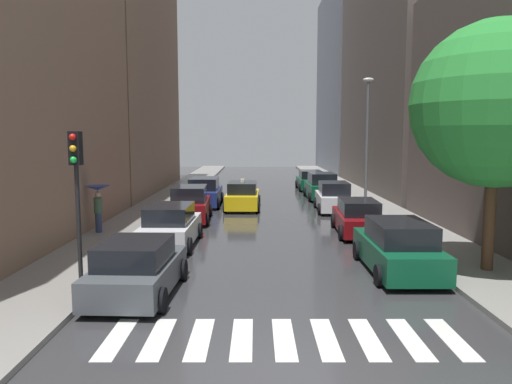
{
  "coord_description": "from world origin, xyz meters",
  "views": [
    {
      "loc": [
        -0.6,
        -8.3,
        4.33
      ],
      "look_at": [
        -0.59,
        19.14,
        1.15
      ],
      "focal_mm": 34.02,
      "sensor_mm": 36.0,
      "label": 1
    }
  ],
  "objects": [
    {
      "name": "crosswalk_stripes",
      "position": [
        -0.0,
        1.66,
        0.01
      ],
      "size": [
        7.65,
        2.2,
        0.01
      ],
      "color": "silver",
      "rests_on": "ground"
    },
    {
      "name": "lamp_post_right",
      "position": [
        5.55,
        18.68,
        4.36
      ],
      "size": [
        0.6,
        0.28,
        7.35
      ],
      "color": "#595B60",
      "rests_on": "sidewalk_right"
    },
    {
      "name": "building_right_mid",
      "position": [
        11.0,
        30.76,
        12.43
      ],
      "size": [
        6.0,
        21.13,
        24.87
      ],
      "primitive_type": "cube",
      "color": "#564C47",
      "rests_on": "ground"
    },
    {
      "name": "street_tree_right",
      "position": [
        6.67,
        6.58,
        5.26
      ],
      "size": [
        5.08,
        5.08,
        7.66
      ],
      "color": "#513823",
      "rests_on": "sidewalk_right"
    },
    {
      "name": "parked_car_left_second",
      "position": [
        -3.97,
        10.5,
        0.78
      ],
      "size": [
        2.11,
        4.52,
        1.66
      ],
      "rotation": [
        0.0,
        0.0,
        1.56
      ],
      "color": "silver",
      "rests_on": "ground"
    },
    {
      "name": "taxi_midroad",
      "position": [
        -1.4,
        20.31,
        0.76
      ],
      "size": [
        2.15,
        4.52,
        1.81
      ],
      "rotation": [
        0.0,
        0.0,
        1.55
      ],
      "color": "yellow",
      "rests_on": "ground"
    },
    {
      "name": "sidewalk_right",
      "position": [
        6.5,
        24.0,
        0.07
      ],
      "size": [
        3.0,
        72.0,
        0.15
      ],
      "primitive_type": "cube",
      "color": "gray",
      "rests_on": "ground"
    },
    {
      "name": "parked_car_left_fourth",
      "position": [
        -3.81,
        21.73,
        0.82
      ],
      "size": [
        2.12,
        4.72,
        1.76
      ],
      "rotation": [
        0.0,
        0.0,
        1.57
      ],
      "color": "navy",
      "rests_on": "ground"
    },
    {
      "name": "building_left_mid",
      "position": [
        -11.0,
        29.47,
        11.99
      ],
      "size": [
        6.0,
        18.42,
        23.99
      ],
      "primitive_type": "cube",
      "color": "#8C6B56",
      "rests_on": "ground"
    },
    {
      "name": "parked_car_left_third",
      "position": [
        -3.97,
        16.16,
        0.84
      ],
      "size": [
        2.2,
        4.48,
        1.81
      ],
      "rotation": [
        0.0,
        0.0,
        1.61
      ],
      "color": "maroon",
      "rests_on": "ground"
    },
    {
      "name": "sidewalk_left",
      "position": [
        -6.5,
        24.0,
        0.07
      ],
      "size": [
        3.0,
        72.0,
        0.15
      ],
      "primitive_type": "cube",
      "color": "gray",
      "rests_on": "ground"
    },
    {
      "name": "parked_car_right_third",
      "position": [
        3.87,
        19.33,
        0.8
      ],
      "size": [
        2.13,
        4.1,
        1.71
      ],
      "rotation": [
        0.0,
        0.0,
        1.53
      ],
      "color": "silver",
      "rests_on": "ground"
    },
    {
      "name": "parked_car_left_nearest",
      "position": [
        -3.83,
        4.53,
        0.73
      ],
      "size": [
        2.27,
        4.2,
        1.54
      ],
      "rotation": [
        0.0,
        0.0,
        1.53
      ],
      "color": "#474C51",
      "rests_on": "ground"
    },
    {
      "name": "building_right_far",
      "position": [
        11.0,
        51.88,
        11.0
      ],
      "size": [
        6.0,
        19.19,
        21.99
      ],
      "primitive_type": "cube",
      "color": "slate",
      "rests_on": "ground"
    },
    {
      "name": "parked_car_right_fifth",
      "position": [
        3.79,
        30.69,
        0.74
      ],
      "size": [
        2.16,
        4.29,
        1.58
      ],
      "rotation": [
        0.0,
        0.0,
        1.58
      ],
      "color": "#0C4C2D",
      "rests_on": "ground"
    },
    {
      "name": "ground_plane",
      "position": [
        0.0,
        24.0,
        -0.02
      ],
      "size": [
        28.0,
        72.0,
        0.04
      ],
      "primitive_type": "cube",
      "color": "#323234"
    },
    {
      "name": "parked_car_right_fourth",
      "position": [
        3.91,
        24.85,
        0.85
      ],
      "size": [
        2.16,
        4.63,
        1.82
      ],
      "rotation": [
        0.0,
        0.0,
        1.58
      ],
      "color": "#0C4C2D",
      "rests_on": "ground"
    },
    {
      "name": "parked_car_right_nearest",
      "position": [
        3.92,
        6.79,
        0.79
      ],
      "size": [
        2.12,
        4.67,
        1.68
      ],
      "rotation": [
        0.0,
        0.0,
        1.57
      ],
      "color": "#0C4C2D",
      "rests_on": "ground"
    },
    {
      "name": "parked_car_right_second",
      "position": [
        3.9,
        12.85,
        0.73
      ],
      "size": [
        2.14,
        4.46,
        1.55
      ],
      "rotation": [
        0.0,
        0.0,
        1.53
      ],
      "color": "maroon",
      "rests_on": "ground"
    },
    {
      "name": "pedestrian_foreground",
      "position": [
        -7.47,
        12.53,
        1.64
      ],
      "size": [
        1.02,
        1.02,
        2.04
      ],
      "rotation": [
        0.0,
        0.0,
        1.28
      ],
      "color": "navy",
      "rests_on": "sidewalk_left"
    },
    {
      "name": "traffic_light_left_corner",
      "position": [
        -5.45,
        4.73,
        3.29
      ],
      "size": [
        0.3,
        0.42,
        4.3
      ],
      "color": "black",
      "rests_on": "sidewalk_left"
    }
  ]
}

